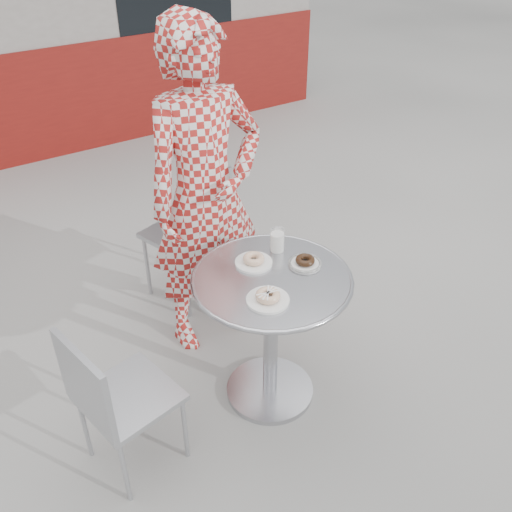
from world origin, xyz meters
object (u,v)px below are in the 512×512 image
bistro_table (271,308)px  plate_far (254,261)px  seated_person (205,196)px  plate_checker (305,262)px  milk_cup (277,241)px  plate_near (268,298)px  chair_left (131,422)px  chair_far (189,257)px

bistro_table → plate_far: bearing=94.6°
seated_person → plate_checker: seated_person is taller
plate_checker → milk_cup: 0.18m
seated_person → plate_far: (-0.01, -0.47, -0.13)m
plate_near → milk_cup: size_ratio=1.63×
seated_person → plate_near: seated_person is taller
chair_left → seated_person: size_ratio=0.44×
plate_near → milk_cup: milk_cup is taller
chair_left → plate_far: size_ratio=4.48×
plate_near → bistro_table: bearing=49.5°
chair_left → milk_cup: milk_cup is taller
plate_checker → plate_far: bearing=144.7°
chair_far → plate_checker: size_ratio=5.54×
seated_person → plate_near: (-0.11, -0.74, -0.13)m
plate_far → plate_checker: bearing=-35.3°
chair_far → plate_far: chair_far is taller
bistro_table → chair_left: 0.82m
bistro_table → chair_far: 1.04m
bistro_table → milk_cup: (0.15, 0.17, 0.24)m
plate_near → plate_checker: size_ratio=1.18×
chair_far → plate_far: 1.00m
seated_person → chair_left: bearing=-142.5°
chair_left → plate_checker: size_ratio=4.99×
chair_far → chair_left: size_ratio=1.11×
chair_left → seated_person: seated_person is taller
plate_far → bistro_table: bearing=-85.4°
seated_person → plate_checker: bearing=-73.7°
chair_far → seated_person: (-0.06, -0.39, 0.63)m
bistro_table → seated_person: (-0.00, 0.61, 0.33)m
plate_near → chair_left: bearing=167.5°
milk_cup → chair_left: bearing=-170.0°
chair_far → chair_left: (-0.81, -0.99, -0.03)m
milk_cup → plate_near: bearing=-130.7°
plate_far → plate_checker: plate_far is taller
bistro_table → plate_near: bearing=-130.5°
plate_far → plate_checker: 0.24m
chair_far → seated_person: bearing=64.1°
plate_far → plate_checker: (0.20, -0.14, -0.00)m
milk_cup → plate_far: bearing=-168.5°
bistro_table → chair_far: size_ratio=0.86×
plate_far → milk_cup: bearing=11.5°
chair_left → milk_cup: bearing=-91.1°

